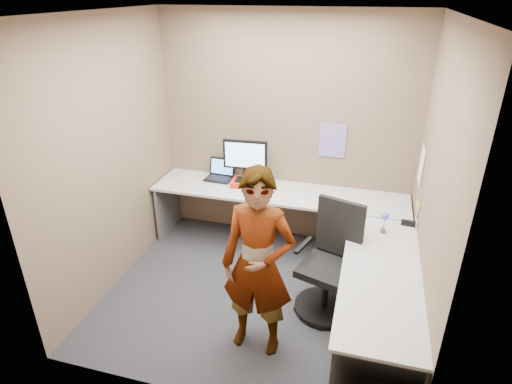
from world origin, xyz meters
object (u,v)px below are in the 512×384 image
(office_chair, at_px, (330,269))
(monitor, at_px, (245,157))
(desk, at_px, (306,232))
(person, at_px, (258,265))

(office_chair, bearing_deg, monitor, 155.36)
(monitor, distance_m, office_chair, 1.68)
(monitor, bearing_deg, desk, -41.79)
(monitor, xyz_separation_m, office_chair, (1.15, -1.05, -0.64))
(monitor, distance_m, person, 1.82)
(desk, relative_size, office_chair, 2.72)
(office_chair, xyz_separation_m, person, (-0.53, -0.65, 0.39))
(monitor, height_order, office_chair, monitor)
(person, bearing_deg, monitor, 111.48)
(desk, distance_m, person, 1.08)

